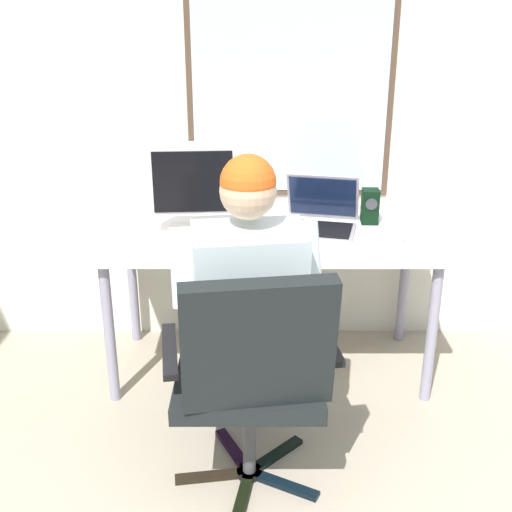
% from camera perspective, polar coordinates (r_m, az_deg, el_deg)
% --- Properties ---
extents(wall_rear, '(4.91, 0.08, 2.89)m').
position_cam_1_polar(wall_rear, '(3.20, 4.35, 16.87)').
color(wall_rear, silver).
rests_on(wall_rear, ground).
extents(desk, '(1.56, 0.69, 0.72)m').
position_cam_1_polar(desk, '(2.96, 1.22, 1.02)').
color(desk, gray).
rests_on(desk, ground).
extents(office_chair, '(0.65, 0.59, 0.93)m').
position_cam_1_polar(office_chair, '(2.21, -0.32, -10.10)').
color(office_chair, black).
rests_on(office_chair, ground).
extents(person_seated, '(0.57, 0.82, 1.25)m').
position_cam_1_polar(person_seated, '(2.38, -1.12, -4.39)').
color(person_seated, '#314763').
rests_on(person_seated, ground).
extents(crt_monitor, '(0.40, 0.20, 0.41)m').
position_cam_1_polar(crt_monitor, '(2.90, -5.70, 6.70)').
color(crt_monitor, beige).
rests_on(crt_monitor, desk).
extents(laptop, '(0.41, 0.42, 0.24)m').
position_cam_1_polar(laptop, '(3.00, 5.72, 3.75)').
color(laptop, gray).
rests_on(laptop, desk).
extents(wine_glass, '(0.07, 0.07, 0.13)m').
position_cam_1_polar(wine_glass, '(2.75, -0.71, 2.70)').
color(wine_glass, silver).
rests_on(wine_glass, desk).
extents(desk_speaker, '(0.08, 0.10, 0.17)m').
position_cam_1_polar(desk_speaker, '(3.09, 10.18, 4.43)').
color(desk_speaker, black).
rests_on(desk_speaker, desk).
extents(coffee_mug, '(0.08, 0.08, 0.10)m').
position_cam_1_polar(coffee_mug, '(2.83, 12.39, 2.02)').
color(coffee_mug, silver).
rests_on(coffee_mug, desk).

